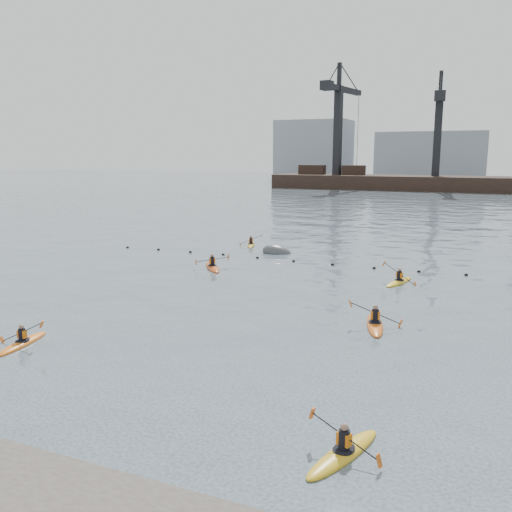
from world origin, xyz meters
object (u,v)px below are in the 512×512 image
at_px(kayaker_1, 344,452).
at_px(kayaker_5, 251,244).
at_px(kayaker_4, 375,324).
at_px(mooring_buoy, 277,253).
at_px(kayaker_2, 212,267).
at_px(kayaker_0, 23,342).
at_px(kayaker_3, 399,281).

relative_size(kayaker_1, kayaker_5, 1.09).
bearing_deg(kayaker_1, kayaker_5, 136.33).
bearing_deg(kayaker_4, kayaker_1, 83.00).
bearing_deg(mooring_buoy, kayaker_4, -55.41).
bearing_deg(kayaker_2, kayaker_0, -128.28).
xyz_separation_m(kayaker_2, kayaker_5, (-1.36, 9.86, -0.02)).
bearing_deg(kayaker_3, kayaker_2, -161.32).
distance_m(kayaker_4, kayaker_5, 23.36).
distance_m(kayaker_0, kayaker_4, 15.57).
bearing_deg(kayaker_0, mooring_buoy, 75.17).
bearing_deg(kayaker_0, kayaker_4, 22.69).
height_order(kayaker_0, kayaker_5, kayaker_0).
bearing_deg(mooring_buoy, kayaker_5, 143.71).
distance_m(kayaker_3, mooring_buoy, 12.58).
relative_size(kayaker_2, kayaker_4, 0.89).
xyz_separation_m(kayaker_1, mooring_buoy, (-12.33, 27.27, -0.10)).
xyz_separation_m(kayaker_2, kayaker_4, (13.02, -8.54, 0.00)).
relative_size(kayaker_4, kayaker_5, 1.21).
distance_m(kayaker_1, mooring_buoy, 29.93).
distance_m(kayaker_1, kayaker_4, 11.46).
bearing_deg(kayaker_4, kayaker_5, -65.92).
bearing_deg(mooring_buoy, kayaker_3, -31.99).
height_order(kayaker_2, kayaker_3, kayaker_3).
relative_size(kayaker_0, kayaker_1, 0.96).
xyz_separation_m(kayaker_2, mooring_buoy, (2.07, 7.34, -0.11)).
xyz_separation_m(kayaker_4, kayaker_5, (-14.38, 18.40, -0.02)).
bearing_deg(kayaker_1, kayaker_0, -173.43).
bearing_deg(kayaker_1, kayaker_4, 115.36).
relative_size(kayaker_0, kayaker_2, 0.96).
bearing_deg(kayaker_2, kayaker_1, -91.95).
xyz_separation_m(kayaker_5, mooring_buoy, (3.43, -2.52, -0.09)).
relative_size(kayaker_0, kayaker_3, 0.93).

